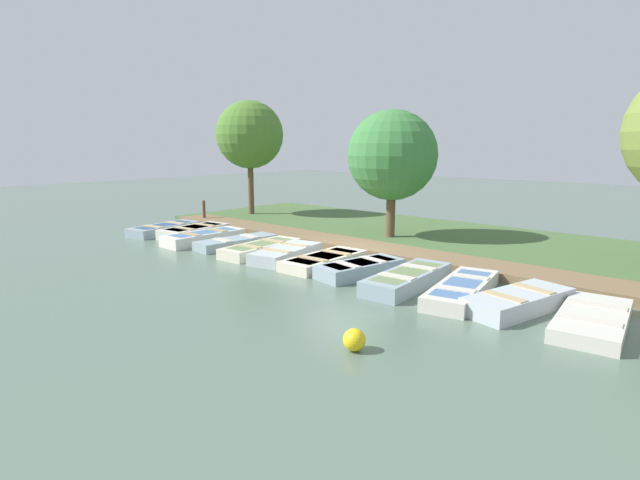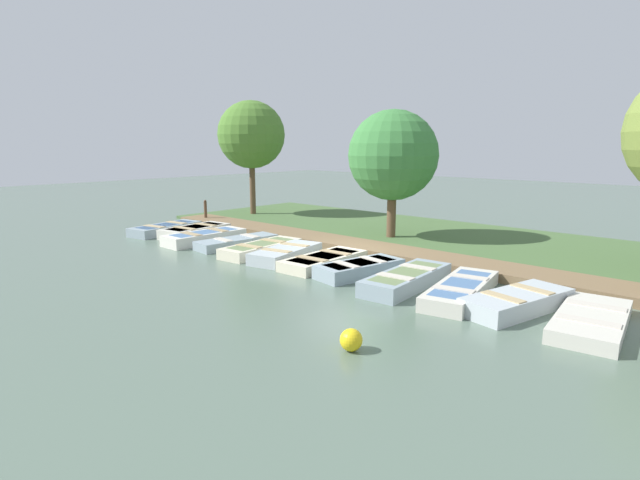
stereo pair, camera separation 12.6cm
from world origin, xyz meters
The scene contains 19 objects.
ground_plane centered at (0.00, 0.00, 0.00)m, with size 80.00×80.00×0.00m, color #566B5B.
shore_bank centered at (-5.00, 0.00, 0.06)m, with size 8.00×24.00×0.13m.
dock_walkway centered at (-1.15, 0.00, 0.13)m, with size 1.57×21.18×0.27m.
rowboat_0 centered at (1.63, -8.55, 0.19)m, with size 3.23×1.68×0.39m.
rowboat_1 centered at (1.21, -7.00, 0.21)m, with size 2.97×1.56×0.43m.
rowboat_2 centered at (1.71, -5.59, 0.21)m, with size 3.16×1.13×0.43m.
rowboat_3 centered at (1.35, -4.09, 0.17)m, with size 3.16×1.22×0.34m.
rowboat_4 centered at (1.53, -2.51, 0.19)m, with size 3.21×1.38×0.38m.
rowboat_5 centered at (1.54, -1.26, 0.20)m, with size 2.98×1.69×0.40m.
rowboat_6 centered at (1.37, 0.25, 0.17)m, with size 3.07×1.33×0.34m.
rowboat_7 centered at (1.54, 1.79, 0.21)m, with size 2.79×1.52×0.42m.
rowboat_8 centered at (1.62, 3.43, 0.22)m, with size 3.34×1.32×0.43m.
rowboat_9 centered at (1.47, 4.90, 0.19)m, with size 3.54×1.66×0.38m.
rowboat_10 centered at (1.56, 6.32, 0.22)m, with size 3.00×1.71×0.43m.
rowboat_11 centered at (1.58, 7.86, 0.16)m, with size 3.17×1.61×0.33m.
mooring_post_near centered at (-1.10, -9.57, 0.56)m, with size 0.14×0.14×1.11m.
buoy centered at (5.84, 4.97, 0.21)m, with size 0.42×0.42×0.42m.
park_tree_far_left centered at (-4.16, -9.74, 4.16)m, with size 3.42×3.42×5.88m.
park_tree_left centered at (-3.54, -0.64, 3.27)m, with size 3.44×3.44×5.01m.
Camera 2 is at (12.52, 10.34, 3.72)m, focal length 28.00 mm.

